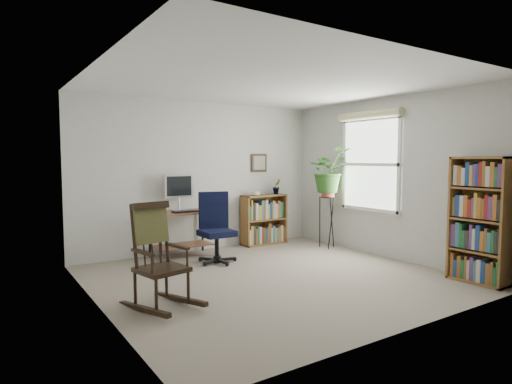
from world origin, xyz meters
TOP-DOWN VIEW (x-y plane):
  - floor at (0.00, 0.00)m, footprint 4.20×4.00m
  - ceiling at (0.00, 0.00)m, footprint 4.20×4.00m
  - wall_back at (0.00, 2.00)m, footprint 4.20×0.00m
  - wall_front at (0.00, -2.00)m, footprint 4.20×0.00m
  - wall_left at (-2.10, 0.00)m, footprint 0.00×4.00m
  - wall_right at (2.10, 0.00)m, footprint 0.00×4.00m
  - window at (2.06, 0.30)m, footprint 0.12×1.20m
  - desk at (-0.48, 1.70)m, footprint 0.96×0.53m
  - monitor at (-0.48, 1.84)m, footprint 0.46×0.16m
  - keyboard at (-0.48, 1.58)m, footprint 0.40×0.15m
  - office_chair at (-0.23, 1.06)m, footprint 0.68×0.68m
  - rocking_chair at (-1.57, -0.28)m, footprint 0.73×1.01m
  - low_bookshelf at (1.10, 1.82)m, footprint 0.82×0.27m
  - tall_bookshelf at (1.92, -1.53)m, footprint 0.28×0.66m
  - plant_stand at (1.80, 0.96)m, footprint 0.34×0.34m
  - spider_plant at (1.80, 0.96)m, footprint 1.69×1.88m
  - potted_plant_small at (1.38, 1.83)m, footprint 0.13×0.24m
  - framed_picture at (1.10, 1.97)m, footprint 0.32×0.04m

SIDE VIEW (x-z plane):
  - floor at x=0.00m, z-range 0.00..0.00m
  - desk at x=-0.48m, z-range 0.00..0.69m
  - low_bookshelf at x=1.10m, z-range 0.00..0.86m
  - plant_stand at x=1.80m, z-range 0.00..1.00m
  - office_chair at x=-0.23m, z-range 0.00..1.02m
  - rocking_chair at x=-1.57m, z-range 0.00..1.07m
  - keyboard at x=-0.48m, z-range 0.69..0.72m
  - tall_bookshelf at x=1.92m, z-range 0.00..1.51m
  - potted_plant_small at x=1.38m, z-range 0.86..0.97m
  - monitor at x=-0.48m, z-range 0.69..1.25m
  - wall_back at x=0.00m, z-range 0.00..2.40m
  - wall_front at x=0.00m, z-range 0.00..2.40m
  - wall_left at x=-2.10m, z-range 0.00..2.40m
  - wall_right at x=2.10m, z-range 0.00..2.40m
  - window at x=2.06m, z-range 0.65..2.15m
  - framed_picture at x=1.10m, z-range 1.26..1.58m
  - spider_plant at x=1.80m, z-range 0.93..2.39m
  - ceiling at x=0.00m, z-range 2.40..2.40m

